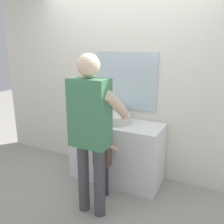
# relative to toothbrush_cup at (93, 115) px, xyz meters

# --- Properties ---
(ground_plane) EXTENTS (14.00, 14.00, 0.00)m
(ground_plane) POSITION_rel_toothbrush_cup_xyz_m (0.36, -0.29, -0.86)
(ground_plane) COLOR #9E998E
(back_wall) EXTENTS (4.40, 0.10, 2.70)m
(back_wall) POSITION_rel_toothbrush_cup_xyz_m (0.36, 0.33, 0.49)
(back_wall) COLOR silver
(back_wall) RESTS_ON ground
(vanity_cabinet) EXTENTS (1.19, 0.54, 0.81)m
(vanity_cabinet) POSITION_rel_toothbrush_cup_xyz_m (0.36, 0.01, -0.46)
(vanity_cabinet) COLOR white
(vanity_cabinet) RESTS_ON ground
(sink_basin) EXTENTS (0.36, 0.36, 0.11)m
(sink_basin) POSITION_rel_toothbrush_cup_xyz_m (0.36, -0.01, 0.00)
(sink_basin) COLOR silver
(sink_basin) RESTS_ON vanity_cabinet
(faucet) EXTENTS (0.18, 0.14, 0.18)m
(faucet) POSITION_rel_toothbrush_cup_xyz_m (0.36, 0.20, 0.03)
(faucet) COLOR #B7BABF
(faucet) RESTS_ON vanity_cabinet
(toothbrush_cup) EXTENTS (0.07, 0.07, 0.21)m
(toothbrush_cup) POSITION_rel_toothbrush_cup_xyz_m (0.00, 0.00, 0.00)
(toothbrush_cup) COLOR silver
(toothbrush_cup) RESTS_ON vanity_cabinet
(child_toddler) EXTENTS (0.27, 0.27, 0.86)m
(child_toddler) POSITION_rel_toothbrush_cup_xyz_m (0.36, -0.40, -0.34)
(child_toddler) COLOR #2D334C
(child_toddler) RESTS_ON ground
(adult_parent) EXTENTS (0.53, 0.56, 1.70)m
(adult_parent) POSITION_rel_toothbrush_cup_xyz_m (0.41, -0.72, 0.16)
(adult_parent) COLOR #47474C
(adult_parent) RESTS_ON ground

